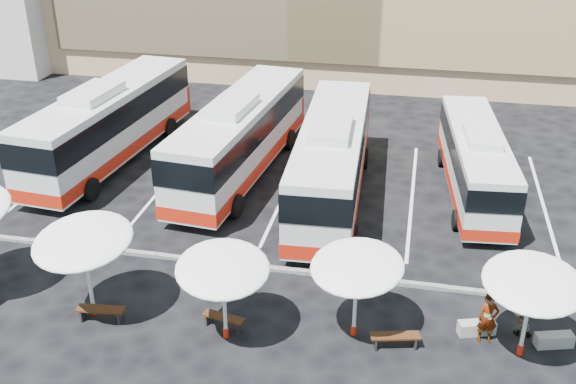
% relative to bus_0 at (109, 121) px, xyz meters
% --- Properties ---
extents(ground, '(120.00, 120.00, 0.00)m').
position_rel_bus_0_xyz_m(ground, '(9.73, -9.20, -2.18)').
color(ground, black).
rests_on(ground, ground).
extents(curb_divider, '(34.00, 0.25, 0.15)m').
position_rel_bus_0_xyz_m(curb_divider, '(9.73, -8.70, -2.11)').
color(curb_divider, black).
rests_on(curb_divider, ground).
extents(bay_lines, '(24.15, 12.00, 0.01)m').
position_rel_bus_0_xyz_m(bay_lines, '(9.73, -1.20, -2.18)').
color(bay_lines, white).
rests_on(bay_lines, ground).
extents(bus_0, '(4.11, 13.67, 4.27)m').
position_rel_bus_0_xyz_m(bus_0, '(0.00, 0.00, 0.00)').
color(bus_0, silver).
rests_on(bus_0, ground).
extents(bus_1, '(4.06, 13.45, 4.20)m').
position_rel_bus_0_xyz_m(bus_1, '(7.11, -0.31, -0.04)').
color(bus_1, silver).
rests_on(bus_1, ground).
extents(bus_2, '(3.50, 13.22, 4.16)m').
position_rel_bus_0_xyz_m(bus_2, '(11.96, -2.15, -0.06)').
color(bus_2, silver).
rests_on(bus_2, ground).
extents(bus_3, '(3.29, 11.01, 3.44)m').
position_rel_bus_0_xyz_m(bus_3, '(18.47, -0.28, -0.42)').
color(bus_3, silver).
rests_on(bus_3, ground).
extents(sunshade_1, '(3.90, 3.94, 3.53)m').
position_rel_bus_0_xyz_m(sunshade_1, '(5.07, -12.72, 0.82)').
color(sunshade_1, silver).
rests_on(sunshade_1, ground).
extents(sunshade_2, '(4.01, 4.04, 3.20)m').
position_rel_bus_0_xyz_m(sunshade_2, '(9.99, -12.98, 0.53)').
color(sunshade_2, silver).
rests_on(sunshade_2, ground).
extents(sunshade_3, '(3.96, 3.98, 3.18)m').
position_rel_bus_0_xyz_m(sunshade_3, '(14.18, -12.00, 0.52)').
color(sunshade_3, silver).
rests_on(sunshade_3, ground).
extents(sunshade_4, '(3.26, 3.30, 3.26)m').
position_rel_bus_0_xyz_m(sunshade_4, '(19.60, -11.91, 0.59)').
color(sunshade_4, silver).
rests_on(sunshade_4, ground).
extents(wood_bench_1, '(1.70, 0.62, 0.51)m').
position_rel_bus_0_xyz_m(wood_bench_1, '(5.49, -12.99, -1.79)').
color(wood_bench_1, black).
rests_on(wood_bench_1, ground).
extents(wood_bench_2, '(1.54, 0.68, 0.46)m').
position_rel_bus_0_xyz_m(wood_bench_2, '(9.78, -12.51, -1.83)').
color(wood_bench_2, black).
rests_on(wood_bench_2, ground).
extents(wood_bench_3, '(1.69, 0.80, 0.50)m').
position_rel_bus_0_xyz_m(wood_bench_3, '(15.58, -12.39, -1.80)').
color(wood_bench_3, black).
rests_on(wood_bench_3, ground).
extents(conc_bench_0, '(1.32, 0.79, 0.47)m').
position_rel_bus_0_xyz_m(conc_bench_0, '(18.25, -11.11, -1.95)').
color(conc_bench_0, gray).
rests_on(conc_bench_0, ground).
extents(conc_bench_1, '(1.31, 0.74, 0.47)m').
position_rel_bus_0_xyz_m(conc_bench_1, '(20.72, -11.26, -1.95)').
color(conc_bench_1, gray).
rests_on(conc_bench_1, ground).
extents(passenger_0, '(0.73, 0.53, 1.84)m').
position_rel_bus_0_xyz_m(passenger_0, '(18.52, -11.44, -1.26)').
color(passenger_0, black).
rests_on(passenger_0, ground).
extents(passenger_1, '(0.82, 0.68, 1.53)m').
position_rel_bus_0_xyz_m(passenger_1, '(19.72, -10.84, -1.41)').
color(passenger_1, black).
rests_on(passenger_1, ground).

